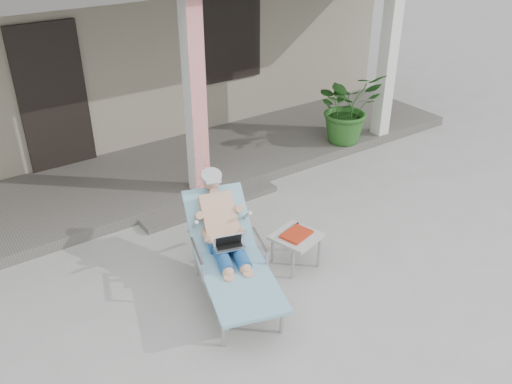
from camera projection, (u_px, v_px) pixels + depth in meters
ground at (295, 277)px, 6.05m from camera, size 60.00×60.00×0.00m
house at (79, 22)px, 9.91m from camera, size 10.40×5.40×3.30m
porch_deck at (173, 171)px, 8.17m from camera, size 10.00×2.00×0.15m
porch_step at (211, 205)px, 7.36m from camera, size 2.00×0.30×0.07m
lounger at (227, 229)px, 5.58m from camera, size 1.14×1.87×1.17m
side_table at (296, 238)px, 6.09m from camera, size 0.58×0.58×0.43m
potted_palm at (347, 107)px, 8.70m from camera, size 1.18×1.06×1.16m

